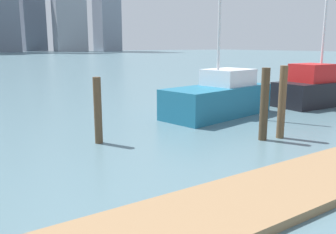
# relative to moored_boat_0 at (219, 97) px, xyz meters

# --- Properties ---
(ground_plane) EXTENTS (300.00, 300.00, 0.00)m
(ground_plane) POSITION_rel_moored_boat_0_xyz_m (-7.12, 4.94, -0.80)
(ground_plane) COLOR slate
(floating_dock) EXTENTS (13.53, 2.00, 0.18)m
(floating_dock) POSITION_rel_moored_boat_0_xyz_m (-3.85, -7.04, -0.71)
(floating_dock) COLOR #93704C
(floating_dock) RESTS_ON ground_plane
(dock_piling_0) EXTENTS (0.27, 0.27, 2.33)m
(dock_piling_0) POSITION_rel_moored_boat_0_xyz_m (-1.59, -3.90, 0.36)
(dock_piling_0) COLOR #473826
(dock_piling_0) RESTS_ON ground_plane
(dock_piling_3) EXTENTS (0.24, 0.24, 2.08)m
(dock_piling_3) POSITION_rel_moored_boat_0_xyz_m (-6.15, -1.27, 0.23)
(dock_piling_3) COLOR brown
(dock_piling_3) RESTS_ON ground_plane
(dock_piling_5) EXTENTS (0.25, 0.25, 2.38)m
(dock_piling_5) POSITION_rel_moored_boat_0_xyz_m (-0.91, -4.04, 0.39)
(dock_piling_5) COLOR brown
(dock_piling_5) RESTS_ON ground_plane
(moored_boat_0) EXTENTS (5.44, 2.95, 7.74)m
(moored_boat_0) POSITION_rel_moored_boat_0_xyz_m (0.00, 0.00, 0.00)
(moored_boat_0) COLOR #1E6B8C
(moored_boat_0) RESTS_ON ground_plane
(moored_boat_2) EXTENTS (5.08, 2.19, 9.44)m
(moored_boat_2) POSITION_rel_moored_boat_0_xyz_m (6.02, -0.78, 0.02)
(moored_boat_2) COLOR black
(moored_boat_2) RESTS_ON ground_plane
(skyline_tower_5) EXTENTS (10.31, 7.30, 40.84)m
(skyline_tower_5) POSITION_rel_moored_boat_0_xyz_m (31.59, 158.35, 19.62)
(skyline_tower_5) COLOR slate
(skyline_tower_5) RESTS_ON ground_plane
(skyline_tower_7) EXTENTS (10.14, 10.44, 40.96)m
(skyline_tower_7) POSITION_rel_moored_boat_0_xyz_m (60.39, 142.90, 19.68)
(skyline_tower_7) COLOR gray
(skyline_tower_7) RESTS_ON ground_plane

